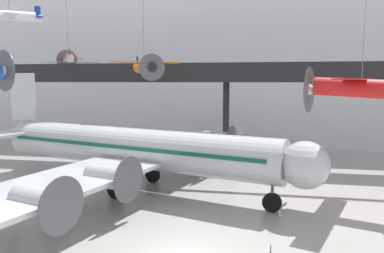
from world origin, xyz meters
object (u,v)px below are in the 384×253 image
(airliner_silver_main, at_px, (131,149))
(suspended_plane_orange_highwing, at_px, (144,66))
(suspended_plane_silver_racer, at_px, (68,60))
(suspended_plane_red_highwing, at_px, (361,87))
(suspended_plane_white_twin, at_px, (9,16))

(airliner_silver_main, distance_m, suspended_plane_orange_highwing, 9.36)
(airliner_silver_main, xyz_separation_m, suspended_plane_silver_racer, (-11.22, 11.13, 7.84))
(airliner_silver_main, distance_m, suspended_plane_silver_racer, 17.64)
(suspended_plane_red_highwing, height_order, suspended_plane_orange_highwing, suspended_plane_orange_highwing)
(suspended_plane_orange_highwing, bearing_deg, suspended_plane_silver_racer, -148.10)
(suspended_plane_red_highwing, relative_size, suspended_plane_white_twin, 2.05)
(airliner_silver_main, xyz_separation_m, suspended_plane_red_highwing, (17.36, -0.26, 5.03))
(suspended_plane_red_highwing, bearing_deg, suspended_plane_silver_racer, -1.47)
(airliner_silver_main, bearing_deg, suspended_plane_white_twin, -172.71)
(suspended_plane_orange_highwing, bearing_deg, airliner_silver_main, -26.52)
(suspended_plane_silver_racer, bearing_deg, airliner_silver_main, -167.07)
(airliner_silver_main, height_order, suspended_plane_orange_highwing, suspended_plane_orange_highwing)
(suspended_plane_red_highwing, relative_size, suspended_plane_orange_highwing, 1.25)
(suspended_plane_red_highwing, distance_m, suspended_plane_orange_highwing, 19.37)
(suspended_plane_silver_racer, bearing_deg, suspended_plane_red_highwing, -144.04)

